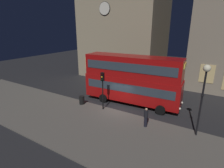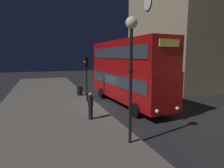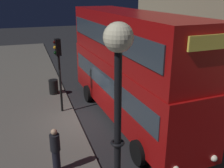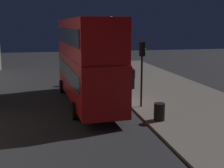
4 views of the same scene
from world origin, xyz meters
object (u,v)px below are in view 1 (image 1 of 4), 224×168
traffic_light_near_kerb (103,83)px  litter_bin (82,100)px  double_decker_bus (132,78)px  pedestrian (146,117)px  street_lamp (204,84)px

traffic_light_near_kerb → litter_bin: bearing=174.8°
double_decker_bus → litter_bin: (-4.52, -3.28, -2.46)m
pedestrian → double_decker_bus: bearing=176.4°
double_decker_bus → pedestrian: size_ratio=6.27×
street_lamp → pedestrian: size_ratio=3.28×
street_lamp → double_decker_bus: bearing=156.3°
street_lamp → pedestrian: bearing=-167.2°
litter_bin → double_decker_bus: bearing=36.0°
litter_bin → pedestrian: bearing=-5.9°
double_decker_bus → pedestrian: bearing=-54.2°
street_lamp → litter_bin: (-11.81, -0.08, -3.84)m
traffic_light_near_kerb → street_lamp: (9.03, -0.02, 1.43)m
traffic_light_near_kerb → double_decker_bus: bearing=54.0°
double_decker_bus → pedestrian: (3.33, -4.10, -2.02)m
double_decker_bus → traffic_light_near_kerb: size_ratio=2.76×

